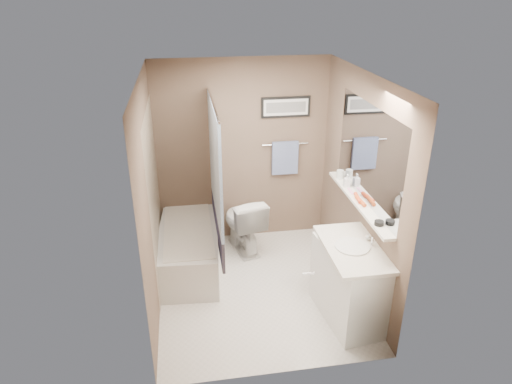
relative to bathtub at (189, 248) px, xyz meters
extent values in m
plane|color=silver|center=(0.75, -0.60, -0.25)|extent=(2.50, 2.50, 0.00)
cube|color=white|center=(0.75, -0.60, 2.13)|extent=(2.20, 2.50, 0.04)
cube|color=brown|center=(0.75, 0.63, 0.95)|extent=(2.20, 0.04, 2.40)
cube|color=brown|center=(0.75, -1.83, 0.95)|extent=(2.20, 0.04, 2.40)
cube|color=brown|center=(-0.33, -0.60, 0.95)|extent=(0.04, 2.50, 2.40)
cube|color=brown|center=(1.83, -0.60, 0.95)|extent=(0.04, 2.50, 2.40)
cube|color=tan|center=(-0.34, -0.10, 0.75)|extent=(0.02, 1.55, 2.00)
cylinder|color=silver|center=(0.35, -0.10, 1.80)|extent=(0.02, 1.55, 0.02)
cube|color=silver|center=(0.35, -0.10, 1.15)|extent=(0.03, 1.45, 1.28)
cube|color=#252545|center=(0.35, -0.10, 0.33)|extent=(0.03, 1.45, 0.36)
cube|color=silver|center=(1.84, -0.75, 1.37)|extent=(0.02, 1.60, 1.00)
cube|color=silver|center=(1.79, -0.75, 0.85)|extent=(0.12, 1.60, 0.03)
cylinder|color=silver|center=(1.30, 0.62, 1.05)|extent=(0.60, 0.02, 0.02)
cube|color=#8DA0CE|center=(1.30, 0.60, 0.87)|extent=(0.34, 0.05, 0.44)
cube|color=black|center=(1.30, 0.63, 1.53)|extent=(0.62, 0.02, 0.26)
cube|color=white|center=(1.30, 0.62, 1.53)|extent=(0.56, 0.00, 0.20)
cube|color=#595959|center=(1.30, 0.62, 1.53)|extent=(0.50, 0.00, 0.13)
cube|color=silver|center=(1.30, -1.84, 0.75)|extent=(0.80, 0.02, 2.00)
cylinder|color=silver|center=(0.97, -1.79, 0.75)|extent=(0.10, 0.02, 0.02)
cube|color=silver|center=(0.00, 0.00, 0.00)|extent=(0.81, 1.55, 0.50)
cube|color=beige|center=(0.00, 0.00, 0.25)|extent=(0.56, 1.36, 0.02)
imported|color=silver|center=(0.70, 0.29, 0.13)|extent=(0.59, 0.83, 0.76)
cube|color=white|center=(1.60, -1.20, 0.15)|extent=(0.61, 0.95, 0.80)
cube|color=beige|center=(1.59, -1.20, 0.57)|extent=(0.54, 0.96, 0.04)
cylinder|color=silver|center=(1.58, -1.20, 0.60)|extent=(0.34, 0.34, 0.01)
cylinder|color=silver|center=(1.78, -1.20, 0.64)|extent=(0.02, 0.02, 0.10)
sphere|color=silver|center=(1.78, -1.10, 0.62)|extent=(0.05, 0.05, 0.05)
cylinder|color=black|center=(1.79, -1.29, 0.89)|extent=(0.09, 0.09, 0.04)
cylinder|color=#CB4C1C|center=(1.79, -0.81, 0.89)|extent=(0.05, 0.22, 0.04)
cylinder|color=red|center=(1.79, -0.74, 0.89)|extent=(0.07, 0.22, 0.04)
cube|color=pink|center=(1.79, -0.52, 0.87)|extent=(0.04, 0.16, 0.01)
cylinder|color=silver|center=(1.79, -0.15, 0.92)|extent=(0.08, 0.08, 0.10)
imported|color=#999999|center=(1.79, -0.39, 0.94)|extent=(0.07, 0.07, 0.15)
camera|label=1|loc=(0.04, -4.82, 2.94)|focal=32.00mm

